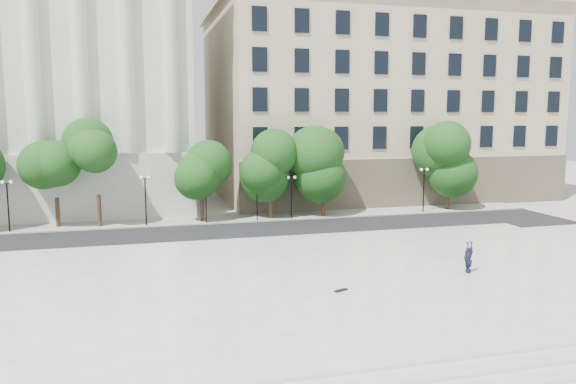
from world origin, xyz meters
name	(u,v)px	position (x,y,z in m)	size (l,w,h in m)	color
ground	(294,307)	(0.00, 0.00, 0.00)	(160.00, 160.00, 0.00)	beige
plaza	(279,285)	(0.00, 3.00, 0.23)	(44.00, 22.00, 0.45)	white
street	(233,233)	(0.00, 18.00, 0.01)	(60.00, 8.00, 0.02)	black
far_sidewalk	(221,219)	(0.00, 24.00, 0.06)	(60.00, 4.00, 0.12)	#B1AFA4
building_west	(35,80)	(-17.00, 38.57, 12.89)	(31.50, 27.65, 25.60)	silver
building_east	(366,100)	(20.00, 38.91, 11.14)	(36.00, 26.15, 23.00)	beige
traffic_light_west	(206,182)	(-1.54, 22.30, 3.67)	(0.55, 1.71, 4.18)	black
traffic_light_east	(257,180)	(2.90, 22.30, 3.66)	(0.80, 1.69, 4.17)	black
person_lying	(468,269)	(10.61, 1.74, 0.69)	(0.64, 0.42, 1.77)	black
skateboard	(341,290)	(2.59, 0.49, 0.49)	(0.76, 0.20, 0.08)	black
street_trees	(220,166)	(-0.14, 23.38, 4.86)	(46.84, 5.33, 7.93)	#382619
lamp_posts	(228,189)	(0.43, 22.60, 2.90)	(37.04, 0.28, 4.32)	black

